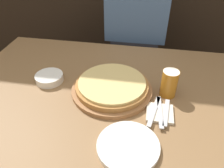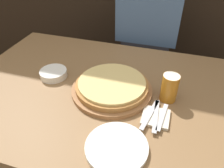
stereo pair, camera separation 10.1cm
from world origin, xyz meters
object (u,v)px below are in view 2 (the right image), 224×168
(dinner_knife, at_px, (156,116))
(diner_person, at_px, (146,48))
(spoon, at_px, (162,117))
(pizza_on_board, at_px, (112,86))
(beer_glass, at_px, (170,87))
(fork, at_px, (150,114))
(dinner_plate, at_px, (117,147))
(side_bowl, at_px, (54,73))

(dinner_knife, bearing_deg, diner_person, 102.26)
(spoon, bearing_deg, pizza_on_board, 154.41)
(beer_glass, relative_size, fork, 0.68)
(dinner_plate, bearing_deg, fork, 65.66)
(side_bowl, xyz_separation_m, diner_person, (0.38, 0.63, -0.11))
(fork, relative_size, spoon, 1.17)
(fork, height_order, spoon, same)
(dinner_plate, relative_size, spoon, 1.40)
(pizza_on_board, bearing_deg, spoon, -25.59)
(beer_glass, height_order, diner_person, diner_person)
(pizza_on_board, bearing_deg, beer_glass, 3.90)
(side_bowl, distance_m, diner_person, 0.74)
(pizza_on_board, bearing_deg, dinner_knife, -28.05)
(pizza_on_board, bearing_deg, fork, -30.98)
(spoon, bearing_deg, fork, 180.00)
(dinner_plate, relative_size, diner_person, 0.17)
(diner_person, bearing_deg, spoon, -75.98)
(pizza_on_board, distance_m, diner_person, 0.67)
(fork, xyz_separation_m, spoon, (0.05, -0.00, 0.00))
(fork, distance_m, spoon, 0.05)
(beer_glass, bearing_deg, fork, -113.48)
(diner_person, bearing_deg, dinner_plate, -86.59)
(dinner_knife, bearing_deg, beer_glass, 75.95)
(diner_person, bearing_deg, fork, -79.52)
(beer_glass, bearing_deg, spoon, -93.78)
(pizza_on_board, relative_size, dinner_knife, 2.00)
(beer_glass, relative_size, spoon, 0.79)
(beer_glass, bearing_deg, dinner_knife, -104.05)
(side_bowl, distance_m, fork, 0.54)
(pizza_on_board, xyz_separation_m, beer_glass, (0.26, 0.02, 0.04))
(beer_glass, distance_m, side_bowl, 0.58)
(pizza_on_board, relative_size, diner_person, 0.29)
(dinner_plate, xyz_separation_m, diner_person, (-0.06, 0.96, -0.10))
(pizza_on_board, distance_m, dinner_plate, 0.33)
(beer_glass, relative_size, dinner_plate, 0.57)
(beer_glass, relative_size, dinner_knife, 0.68)
(pizza_on_board, xyz_separation_m, dinner_plate, (0.11, -0.31, -0.02))
(dinner_plate, relative_size, dinner_knife, 1.19)
(side_bowl, relative_size, spoon, 0.85)
(beer_glass, height_order, spoon, beer_glass)
(dinner_plate, distance_m, diner_person, 0.97)
(beer_glass, distance_m, dinner_knife, 0.15)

